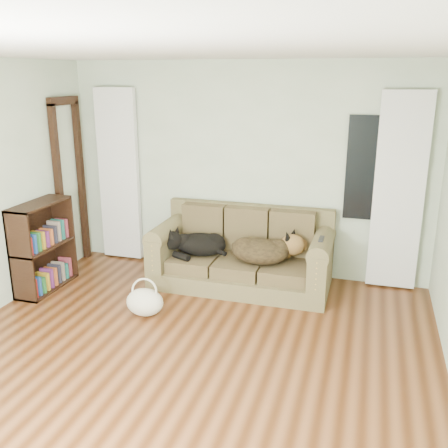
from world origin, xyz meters
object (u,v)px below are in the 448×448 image
(tote_bag, at_px, (145,301))
(sofa, at_px, (241,250))
(bookshelf, at_px, (43,248))
(dog_shepherd, at_px, (264,251))
(dog_black_lab, at_px, (197,244))

(tote_bag, bearing_deg, sofa, 53.78)
(tote_bag, bearing_deg, bookshelf, 167.70)
(dog_shepherd, bearing_deg, sofa, -12.15)
(dog_black_lab, height_order, bookshelf, bookshelf)
(dog_shepherd, distance_m, bookshelf, 2.55)
(dog_shepherd, xyz_separation_m, bookshelf, (-2.47, -0.66, 0.01))
(sofa, relative_size, dog_shepherd, 2.95)
(dog_black_lab, relative_size, dog_shepherd, 0.88)
(sofa, distance_m, tote_bag, 1.33)
(sofa, xyz_separation_m, dog_shepherd, (0.29, -0.07, 0.04))
(sofa, distance_m, bookshelf, 2.30)
(sofa, bearing_deg, bookshelf, -161.35)
(dog_black_lab, bearing_deg, bookshelf, -159.79)
(dog_shepherd, height_order, tote_bag, dog_shepherd)
(dog_shepherd, relative_size, bookshelf, 0.67)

